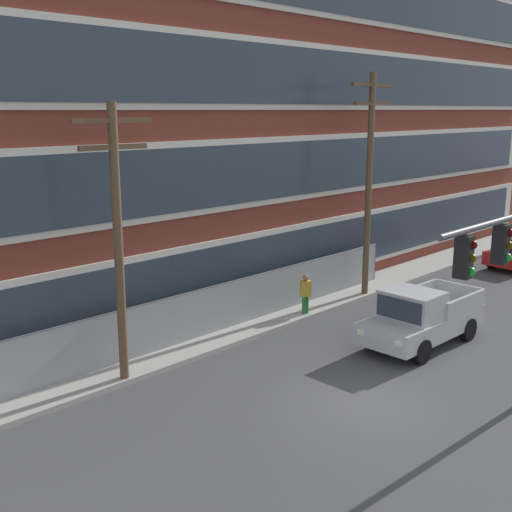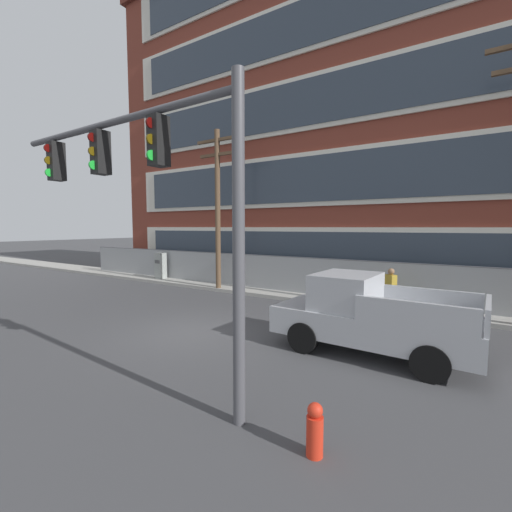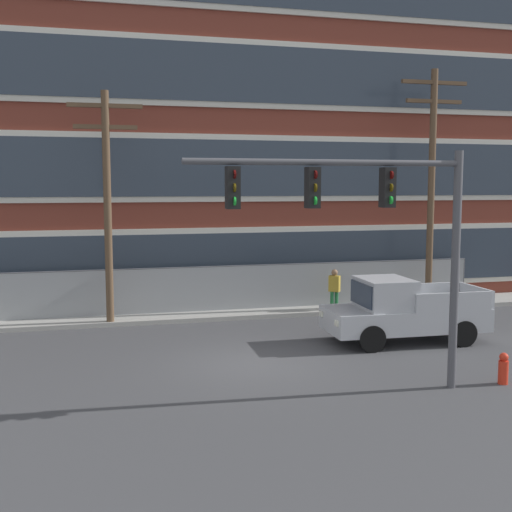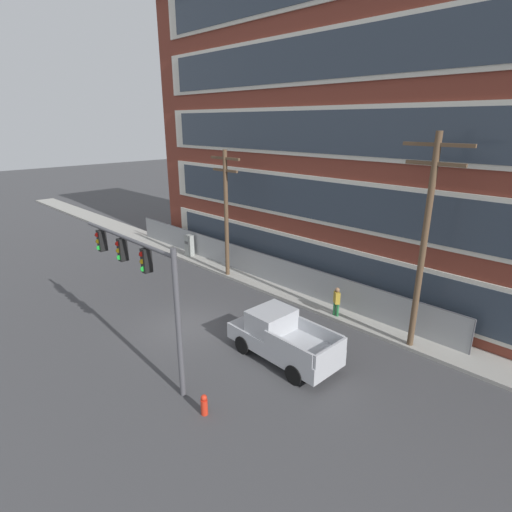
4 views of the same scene
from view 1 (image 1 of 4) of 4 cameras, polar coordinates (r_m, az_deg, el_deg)
The scene contains 8 objects.
ground_plane at distance 17.99m, azimuth 9.41°, elevation -12.80°, with size 160.00×160.00×0.00m, color #424244.
sidewalk_building_side at distance 22.00m, azimuth -4.85°, elevation -7.55°, with size 80.00×2.08×0.16m, color #9E9B93.
brick_mill_building at distance 29.83m, azimuth -0.04°, elevation 15.38°, with size 41.88×8.78×18.06m.
chain_link_fence at distance 20.52m, azimuth -10.24°, elevation -6.70°, with size 26.04×0.06×1.84m.
pickup_truck_silver at distance 22.17m, azimuth 14.40°, elevation -5.38°, with size 5.02×2.20×2.01m.
utility_pole_near_corner at distance 18.06m, azimuth -12.19°, elevation 2.02°, with size 2.46×0.26×7.97m.
utility_pole_midblock at distance 26.66m, azimuth 10.02°, elevation 7.02°, with size 2.69×0.26×9.19m.
pedestrian_near_cabinet at distance 24.35m, azimuth 4.42°, elevation -3.29°, with size 0.46×0.44×1.69m.
Camera 1 is at (-13.48, -9.04, 7.74)m, focal length 45.00 mm.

